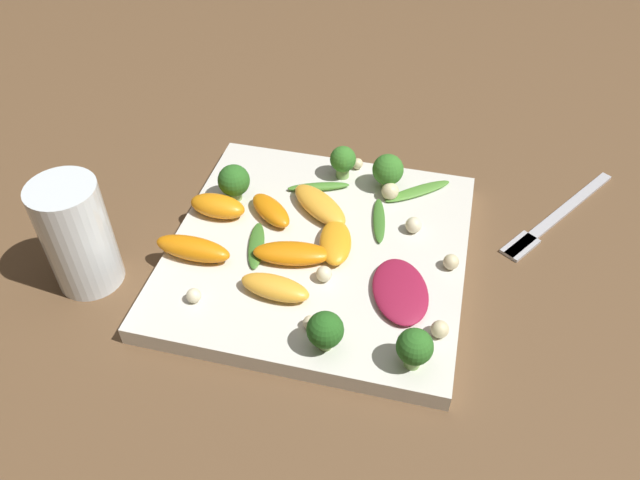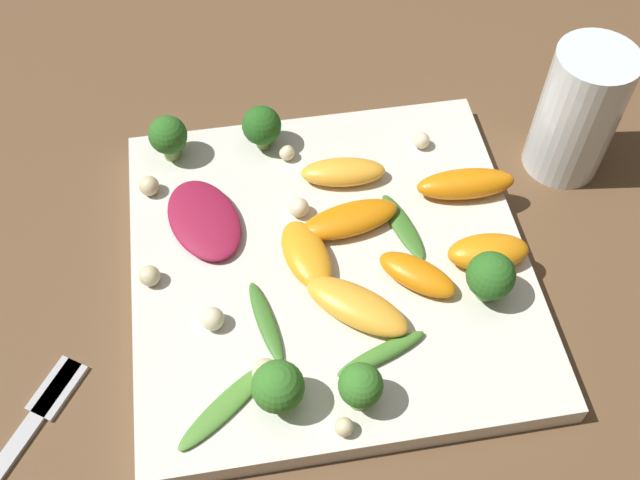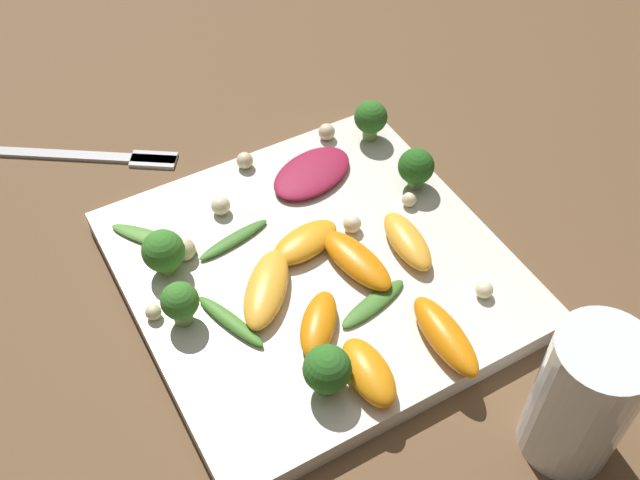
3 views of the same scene
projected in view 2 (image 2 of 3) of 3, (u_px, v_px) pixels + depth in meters
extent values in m
plane|color=brown|center=(329.00, 272.00, 0.56)|extent=(2.40, 2.40, 0.00)
cube|color=silver|center=(330.00, 265.00, 0.55)|extent=(0.29, 0.29, 0.02)
cylinder|color=white|center=(578.00, 113.00, 0.58)|extent=(0.06, 0.06, 0.11)
cube|color=#B2B2B7|center=(56.00, 387.00, 0.50)|extent=(0.05, 0.04, 0.01)
ellipsoid|color=maroon|center=(204.00, 220.00, 0.56)|extent=(0.09, 0.07, 0.01)
ellipsoid|color=orange|center=(306.00, 251.00, 0.54)|extent=(0.07, 0.04, 0.02)
ellipsoid|color=#FCAD33|center=(343.00, 172.00, 0.58)|extent=(0.03, 0.07, 0.02)
ellipsoid|color=#FCAD33|center=(357.00, 306.00, 0.51)|extent=(0.07, 0.08, 0.02)
ellipsoid|color=orange|center=(417.00, 274.00, 0.52)|extent=(0.06, 0.06, 0.02)
ellipsoid|color=orange|center=(466.00, 184.00, 0.57)|extent=(0.03, 0.08, 0.02)
ellipsoid|color=orange|center=(488.00, 252.00, 0.53)|extent=(0.03, 0.06, 0.02)
ellipsoid|color=orange|center=(350.00, 219.00, 0.55)|extent=(0.04, 0.08, 0.02)
cylinder|color=#7A9E51|center=(279.00, 397.00, 0.47)|extent=(0.01, 0.01, 0.01)
sphere|color=#387A28|center=(278.00, 387.00, 0.46)|extent=(0.03, 0.03, 0.03)
cylinder|color=#84AD5B|center=(171.00, 149.00, 0.59)|extent=(0.01, 0.01, 0.02)
sphere|color=#2D6B23|center=(168.00, 135.00, 0.58)|extent=(0.03, 0.03, 0.03)
cylinder|color=#84AD5B|center=(486.00, 289.00, 0.52)|extent=(0.01, 0.01, 0.01)
sphere|color=#2D6B23|center=(491.00, 276.00, 0.50)|extent=(0.03, 0.03, 0.03)
cylinder|color=#7A9E51|center=(263.00, 139.00, 0.60)|extent=(0.01, 0.01, 0.01)
sphere|color=#26601E|center=(262.00, 125.00, 0.59)|extent=(0.03, 0.03, 0.03)
cylinder|color=#84AD5B|center=(356.00, 396.00, 0.47)|extent=(0.01, 0.01, 0.02)
sphere|color=#387A28|center=(357.00, 386.00, 0.46)|extent=(0.03, 0.03, 0.03)
ellipsoid|color=#518E33|center=(226.00, 406.00, 0.47)|extent=(0.06, 0.07, 0.00)
ellipsoid|color=#3D7528|center=(403.00, 226.00, 0.56)|extent=(0.07, 0.03, 0.01)
ellipsoid|color=#47842D|center=(381.00, 354.00, 0.49)|extent=(0.03, 0.07, 0.01)
ellipsoid|color=#3D7528|center=(266.00, 322.00, 0.51)|extent=(0.07, 0.02, 0.01)
sphere|color=beige|center=(212.00, 319.00, 0.50)|extent=(0.02, 0.02, 0.02)
sphere|color=beige|center=(149.00, 186.00, 0.57)|extent=(0.02, 0.02, 0.02)
sphere|color=beige|center=(150.00, 271.00, 0.53)|extent=(0.01, 0.01, 0.01)
sphere|color=beige|center=(421.00, 140.00, 0.60)|extent=(0.01, 0.01, 0.01)
sphere|color=beige|center=(299.00, 208.00, 0.56)|extent=(0.02, 0.02, 0.02)
sphere|color=beige|center=(344.00, 427.00, 0.46)|extent=(0.01, 0.01, 0.01)
sphere|color=beige|center=(266.00, 372.00, 0.48)|extent=(0.02, 0.02, 0.02)
sphere|color=beige|center=(287.00, 153.00, 0.59)|extent=(0.01, 0.01, 0.01)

